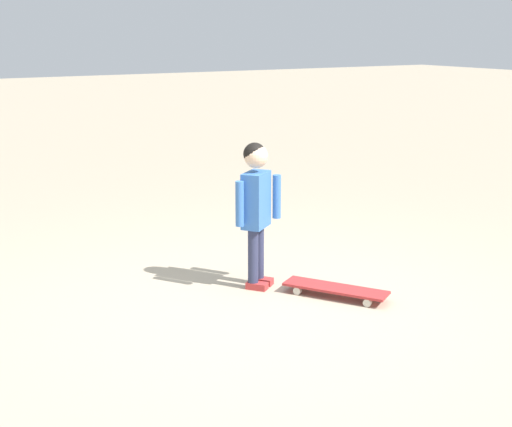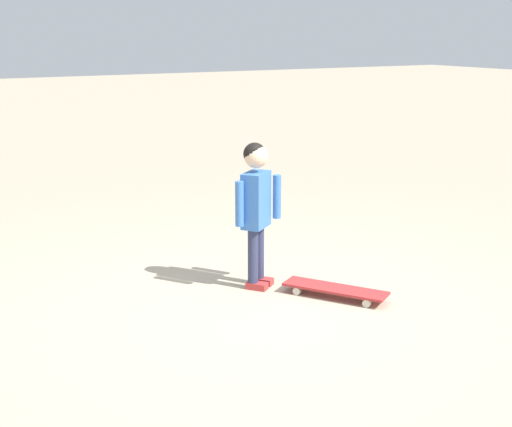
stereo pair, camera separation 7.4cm
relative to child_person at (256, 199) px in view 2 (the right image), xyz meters
name	(u,v)px [view 2 (the right image)]	position (x,y,z in m)	size (l,w,h in m)	color
ground_plane	(263,312)	(-0.46, 0.22, -0.66)	(50.00, 50.00, 0.00)	tan
child_person	(256,199)	(0.00, 0.00, 0.00)	(0.27, 0.40, 1.06)	#2D3351
skateboard	(335,289)	(-0.48, -0.36, -0.60)	(0.73, 0.56, 0.07)	#B22D2D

